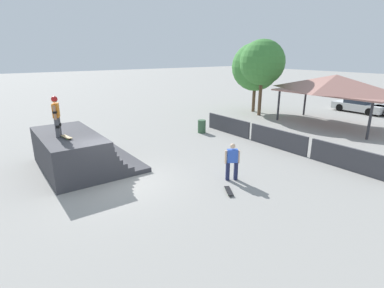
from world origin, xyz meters
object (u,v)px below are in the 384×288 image
Objects in this scene: skater_on_deck at (56,113)px; tree_beside_pavilion at (262,63)px; bystander_walking at (232,160)px; skateboard_on_ground at (229,191)px; trash_bin at (202,126)px; skateboard_on_deck at (67,137)px; parked_car_white at (359,106)px; tree_far_back at (256,67)px.

skater_on_deck is 17.14m from tree_beside_pavilion.
bystander_walking is 1.92× the size of skateboard_on_ground.
trash_bin is at bearing 179.76° from skateboard_on_ground.
skateboard_on_deck is at bearing 38.35° from skater_on_deck.
bystander_walking is 7.79m from trash_bin.
trash_bin is (-2.47, 8.99, -1.30)m from skateboard_on_deck.
skater_on_deck is 24.95m from parked_car_white.
skateboard_on_deck reaches higher than trash_bin.
skater_on_deck is at bearing -77.50° from tree_beside_pavilion.
parked_car_white is (0.54, 24.86, -2.05)m from skater_on_deck.
tree_far_back is (-5.74, 17.34, 2.19)m from skateboard_on_deck.
trash_bin is (-6.86, 3.67, -0.46)m from bystander_walking.
tree_far_back is at bearing 99.81° from skateboard_on_deck.
skateboard_on_deck is (0.56, 0.17, -0.93)m from skater_on_deck.
bystander_walking is at bearing -52.21° from tree_beside_pavilion.
parked_car_white is at bearing 62.72° from tree_beside_pavilion.
trash_bin is at bearing -87.28° from bystander_walking.
tree_beside_pavilion is 1.03× the size of tree_far_back.
tree_far_back is 9.88m from parked_car_white.
skateboard_on_ground is 0.13× the size of tree_beside_pavilion.
skater_on_deck is 0.29× the size of tree_far_back.
parked_car_white is (-5.26, 20.27, 0.54)m from skateboard_on_ground.
skateboard_on_ground is 0.97× the size of trash_bin.
tree_beside_pavilion is 8.63m from trash_bin.
tree_far_back is at bearing 127.58° from skater_on_deck.
skater_on_deck reaches higher than skateboard_on_ground.
skateboard_on_deck is at bearing -71.68° from tree_far_back.
trash_bin is (1.79, -7.49, -3.90)m from tree_beside_pavilion.
skater_on_deck reaches higher than skateboard_on_deck.
skater_on_deck reaches higher than parked_car_white.
skater_on_deck is 18.31m from tree_far_back.
tree_far_back is at bearing -126.59° from parked_car_white.
skateboard_on_deck reaches higher than skateboard_on_ground.
skateboard_on_deck is 0.97× the size of trash_bin.
bystander_walking is at bearing -75.84° from parked_car_white.
skater_on_deck is 0.28× the size of tree_beside_pavilion.
tree_beside_pavilion reaches higher than skateboard_on_deck.
bystander_walking is (4.39, 5.32, -0.84)m from skateboard_on_deck.
bystander_walking is 16.01m from tree_far_back.
parked_car_white is (-0.02, 24.69, -1.12)m from skateboard_on_deck.
bystander_walking is at bearing -49.86° from tree_far_back.
trash_bin is 15.89m from parked_car_white.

